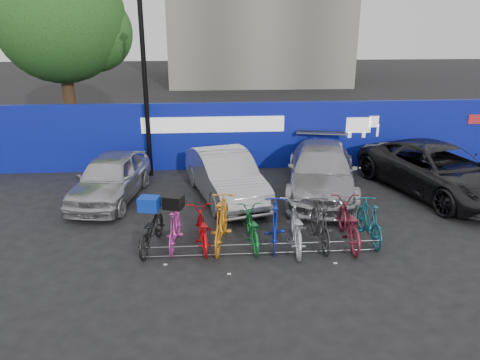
{
  "coord_description": "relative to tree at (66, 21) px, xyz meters",
  "views": [
    {
      "loc": [
        -1.18,
        -10.2,
        5.24
      ],
      "look_at": [
        -0.33,
        2.0,
        0.94
      ],
      "focal_mm": 35.0,
      "sensor_mm": 36.0,
      "label": 1
    }
  ],
  "objects": [
    {
      "name": "ground",
      "position": [
        6.77,
        -10.06,
        -5.07
      ],
      "size": [
        100.0,
        100.0,
        0.0
      ],
      "primitive_type": "plane",
      "color": "black",
      "rests_on": "ground"
    },
    {
      "name": "bike_6",
      "position": [
        7.61,
        -10.28,
        -4.54
      ],
      "size": [
        0.88,
        2.07,
        1.06
      ],
      "primitive_type": "imported",
      "rotation": [
        0.0,
        0.0,
        3.05
      ],
      "color": "#A7ABAF",
      "rests_on": "ground"
    },
    {
      "name": "bike_4",
      "position": [
        6.58,
        -10.11,
        -4.62
      ],
      "size": [
        0.7,
        1.76,
        0.91
      ],
      "primitive_type": "imported",
      "rotation": [
        0.0,
        0.0,
        3.2
      ],
      "color": "#106728",
      "rests_on": "ground"
    },
    {
      "name": "car_3",
      "position": [
        12.64,
        -7.03,
        -4.31
      ],
      "size": [
        4.02,
        5.95,
        1.52
      ],
      "primitive_type": "imported",
      "rotation": [
        0.0,
        0.0,
        0.3
      ],
      "color": "black",
      "rests_on": "ground"
    },
    {
      "name": "bike_0",
      "position": [
        4.19,
        -10.09,
        -4.59
      ],
      "size": [
        0.95,
        1.91,
        0.96
      ],
      "primitive_type": "imported",
      "rotation": [
        0.0,
        0.0,
        2.96
      ],
      "color": "black",
      "rests_on": "ground"
    },
    {
      "name": "bike_rack",
      "position": [
        6.77,
        -10.66,
        -4.91
      ],
      "size": [
        5.6,
        0.03,
        0.3
      ],
      "color": "#595B60",
      "rests_on": "ground"
    },
    {
      "name": "hoarding",
      "position": [
        6.78,
        -4.06,
        -3.86
      ],
      "size": [
        22.0,
        0.18,
        2.4
      ],
      "color": "#0B1A99",
      "rests_on": "ground"
    },
    {
      "name": "lamppost",
      "position": [
        3.57,
        -4.66,
        -1.8
      ],
      "size": [
        0.25,
        0.5,
        6.11
      ],
      "color": "black",
      "rests_on": "ground"
    },
    {
      "name": "tree",
      "position": [
        0.0,
        0.0,
        0.0
      ],
      "size": [
        5.4,
        5.2,
        7.8
      ],
      "color": "#382314",
      "rests_on": "ground"
    },
    {
      "name": "car_0",
      "position": [
        2.64,
        -6.85,
        -4.38
      ],
      "size": [
        2.23,
        4.23,
        1.37
      ],
      "primitive_type": "imported",
      "rotation": [
        0.0,
        0.0,
        -0.16
      ],
      "color": "#B3B3B8",
      "rests_on": "ground"
    },
    {
      "name": "bike_8",
      "position": [
        8.91,
        -10.2,
        -4.53
      ],
      "size": [
        0.81,
        2.07,
        1.07
      ],
      "primitive_type": "imported",
      "rotation": [
        0.0,
        0.0,
        3.09
      ],
      "color": "maroon",
      "rests_on": "ground"
    },
    {
      "name": "cargo_topcase",
      "position": [
        4.75,
        -10.07,
        -3.92
      ],
      "size": [
        0.52,
        0.5,
        0.31
      ],
      "primitive_type": "cube",
      "rotation": [
        0.0,
        0.0,
        -0.33
      ],
      "color": "black",
      "rests_on": "bike_1"
    },
    {
      "name": "bike_3",
      "position": [
        5.86,
        -10.1,
        -4.46
      ],
      "size": [
        0.91,
        2.11,
        1.22
      ],
      "primitive_type": "imported",
      "rotation": [
        0.0,
        0.0,
        2.97
      ],
      "color": "orange",
      "rests_on": "ground"
    },
    {
      "name": "bike_5",
      "position": [
        7.14,
        -10.13,
        -4.52
      ],
      "size": [
        0.79,
        1.9,
        1.11
      ],
      "primitive_type": "imported",
      "rotation": [
        0.0,
        0.0,
        2.99
      ],
      "color": "#13239F",
      "rests_on": "ground"
    },
    {
      "name": "bike_2",
      "position": [
        5.39,
        -10.11,
        -4.61
      ],
      "size": [
        0.79,
        1.8,
        0.92
      ],
      "primitive_type": "imported",
      "rotation": [
        0.0,
        0.0,
        3.25
      ],
      "color": "red",
      "rests_on": "ground"
    },
    {
      "name": "bike_9",
      "position": [
        9.47,
        -10.08,
        -4.55
      ],
      "size": [
        0.51,
        1.74,
        1.04
      ],
      "primitive_type": "imported",
      "rotation": [
        0.0,
        0.0,
        3.15
      ],
      "color": "#105667",
      "rests_on": "ground"
    },
    {
      "name": "bike_7",
      "position": [
        8.22,
        -10.21,
        -4.51
      ],
      "size": [
        0.54,
        1.85,
        1.11
      ],
      "primitive_type": "imported",
      "rotation": [
        0.0,
        0.0,
        3.15
      ],
      "color": "#2A292C",
      "rests_on": "ground"
    },
    {
      "name": "bike_1",
      "position": [
        4.75,
        -10.07,
        -4.57
      ],
      "size": [
        0.62,
        1.7,
        1.0
      ],
      "primitive_type": "imported",
      "rotation": [
        0.0,
        0.0,
        3.05
      ],
      "color": "#CB3CA0",
      "rests_on": "ground"
    },
    {
      "name": "cargo_crate",
      "position": [
        4.19,
        -10.09,
        -3.95
      ],
      "size": [
        0.53,
        0.44,
        0.33
      ],
      "primitive_type": "cube",
      "rotation": [
        0.0,
        0.0,
        -0.21
      ],
      "color": "#0B2EAC",
      "rests_on": "bike_0"
    },
    {
      "name": "car_1",
      "position": [
        6.08,
        -7.0,
        -4.35
      ],
      "size": [
        2.6,
        4.6,
        1.44
      ],
      "primitive_type": "imported",
      "rotation": [
        0.0,
        0.0,
        0.26
      ],
      "color": "#9FA0A4",
      "rests_on": "ground"
    },
    {
      "name": "car_2",
      "position": [
        9.06,
        -6.77,
        -4.33
      ],
      "size": [
        3.08,
        5.38,
        1.47
      ],
      "primitive_type": "imported",
      "rotation": [
        0.0,
        0.0,
        -0.21
      ],
      "color": "#A2A1A6",
      "rests_on": "ground"
    }
  ]
}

